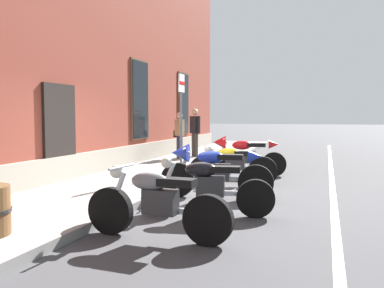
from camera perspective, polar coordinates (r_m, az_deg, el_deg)
name	(u,v)px	position (r m, az deg, el deg)	size (l,w,h in m)	color
ground_plane	(168,194)	(8.48, -3.31, -6.95)	(140.00, 140.00, 0.00)	#38383A
sidewalk	(111,187)	(9.02, -11.09, -5.92)	(30.91, 2.61, 0.14)	slate
lane_stripe	(334,205)	(7.91, 19.02, -7.92)	(30.91, 0.12, 0.01)	silver
motorcycle_grey_naked	(156,203)	(5.38, -5.04, -8.16)	(0.62, 2.04, 0.95)	black
motorcycle_black_naked	(206,187)	(6.60, 1.95, -5.93)	(0.67, 2.12, 0.94)	black
motorcycle_blue_sport	(212,169)	(7.97, 2.76, -3.49)	(0.62, 2.20, 1.05)	black
motorcycle_yellow_naked	(232,165)	(9.53, 5.58, -2.86)	(0.62, 2.03, 0.92)	black
motorcycle_red_sport	(242,154)	(11.05, 6.99, -1.40)	(0.66, 2.12, 1.07)	black
pedestrian_tan_coat	(179,133)	(14.09, -1.76, 1.55)	(0.52, 0.52, 1.57)	#2D3351
pedestrian_dark_jacket	(195,130)	(14.66, 0.40, 1.99)	(0.42, 0.46, 1.71)	#38332D
parking_sign	(181,109)	(10.15, -1.52, 4.80)	(0.36, 0.07, 2.51)	#4C4C51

